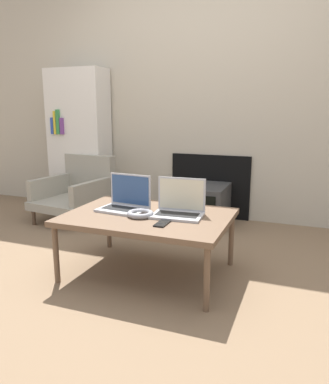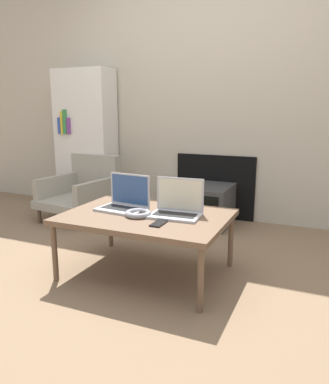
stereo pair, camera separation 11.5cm
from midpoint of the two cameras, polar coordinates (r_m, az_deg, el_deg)
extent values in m
plane|color=#7A6047|center=(2.47, -5.41, -13.68)|extent=(14.00, 14.00, 0.00)
cube|color=#B7AD99|center=(3.80, 5.98, 15.68)|extent=(7.00, 0.06, 2.60)
cube|color=black|center=(3.82, 6.10, 0.88)|extent=(0.80, 0.03, 0.64)
cube|color=brown|center=(2.46, -3.87, -3.84)|extent=(1.06, 0.75, 0.04)
cylinder|color=brown|center=(2.51, -17.48, -9.08)|extent=(0.04, 0.04, 0.38)
cylinder|color=brown|center=(2.08, 4.83, -13.13)|extent=(0.04, 0.04, 0.38)
cylinder|color=brown|center=(3.03, -9.58, -4.92)|extent=(0.04, 0.04, 0.38)
cylinder|color=brown|center=(2.68, 8.92, -7.19)|extent=(0.04, 0.04, 0.38)
cube|color=#B2B2B7|center=(2.56, -7.71, -2.70)|extent=(0.34, 0.25, 0.02)
cube|color=black|center=(2.55, -7.71, -2.51)|extent=(0.28, 0.15, 0.00)
cube|color=#B2B2B7|center=(2.61, -6.49, 0.34)|extent=(0.32, 0.04, 0.22)
cube|color=#2D4C7F|center=(2.61, -6.53, 0.32)|extent=(0.29, 0.03, 0.20)
cube|color=#B2B2B7|center=(2.40, 0.57, -3.62)|extent=(0.33, 0.24, 0.02)
cube|color=black|center=(2.40, 0.57, -3.41)|extent=(0.28, 0.14, 0.00)
cube|color=#B2B2B7|center=(2.47, 1.28, -0.32)|extent=(0.32, 0.03, 0.22)
cube|color=beige|center=(2.46, 1.24, -0.35)|extent=(0.29, 0.02, 0.20)
torus|color=gray|center=(2.41, -5.08, -3.34)|extent=(0.17, 0.17, 0.03)
cube|color=black|center=(2.25, -1.79, -4.81)|extent=(0.07, 0.13, 0.01)
cube|color=#383838|center=(3.61, 4.96, -1.92)|extent=(0.45, 0.50, 0.38)
cube|color=black|center=(3.37, 3.74, -2.94)|extent=(0.37, 0.01, 0.30)
cube|color=gray|center=(3.86, -14.67, -1.53)|extent=(0.67, 0.75, 0.08)
cube|color=gray|center=(4.02, -12.07, 2.70)|extent=(0.60, 0.17, 0.41)
cube|color=gray|center=(4.01, -17.57, 0.87)|extent=(0.14, 0.61, 0.20)
cube|color=gray|center=(3.65, -11.74, 0.09)|extent=(0.14, 0.61, 0.20)
cylinder|color=#4C3828|center=(3.82, -20.11, -3.73)|extent=(0.04, 0.04, 0.14)
cylinder|color=#4C3828|center=(3.52, -14.04, -4.67)|extent=(0.04, 0.04, 0.14)
cylinder|color=#4C3828|center=(4.25, -15.04, -1.77)|extent=(0.04, 0.04, 0.14)
cylinder|color=#4C3828|center=(3.99, -9.30, -2.44)|extent=(0.04, 0.04, 0.14)
cube|color=silver|center=(4.22, -13.58, 7.63)|extent=(0.64, 0.30, 1.50)
cube|color=#2D479E|center=(4.21, -17.49, 9.59)|extent=(0.03, 0.02, 0.17)
cube|color=gold|center=(4.18, -17.13, 10.06)|extent=(0.03, 0.02, 0.24)
cube|color=#337F42|center=(4.16, -16.70, 10.19)|extent=(0.04, 0.02, 0.25)
cube|color=#6B387F|center=(4.13, -16.16, 9.62)|extent=(0.04, 0.02, 0.17)
camera|label=1|loc=(0.06, -91.22, -0.27)|focal=35.00mm
camera|label=2|loc=(0.06, 88.78, 0.27)|focal=35.00mm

